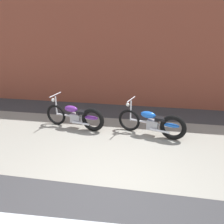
{
  "coord_description": "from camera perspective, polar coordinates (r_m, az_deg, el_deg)",
  "views": [
    {
      "loc": [
        0.64,
        -3.46,
        2.95
      ],
      "look_at": [
        -0.34,
        2.18,
        0.75
      ],
      "focal_mm": 35.4,
      "sensor_mm": 36.0,
      "label": 1
    }
  ],
  "objects": [
    {
      "name": "sidewalk_slab",
      "position": [
        6.03,
        2.49,
        -8.3
      ],
      "size": [
        36.0,
        3.5,
        0.01
      ],
      "primitive_type": "cube",
      "color": "gray",
      "rests_on": "ground"
    },
    {
      "name": "motorcycle_purple",
      "position": [
        6.84,
        -8.72,
        -1.17
      ],
      "size": [
        1.99,
        0.7,
        1.03
      ],
      "rotation": [
        0.0,
        0.0,
        2.94
      ],
      "color": "black",
      "rests_on": "ground"
    },
    {
      "name": "ground_plane",
      "position": [
        4.6,
        -0.51,
        -18.93
      ],
      "size": [
        80.0,
        80.0,
        0.0
      ],
      "primitive_type": "plane",
      "color": "#38383A"
    },
    {
      "name": "motorcycle_blue",
      "position": [
        6.41,
        11.19,
        -2.89
      ],
      "size": [
        1.95,
        0.8,
        1.03
      ],
      "rotation": [
        0.0,
        0.0,
        2.86
      ],
      "color": "black",
      "rests_on": "ground"
    },
    {
      "name": "brick_building_wall",
      "position": [
        8.69,
        5.93,
        19.45
      ],
      "size": [
        36.0,
        0.5,
        5.45
      ],
      "primitive_type": "cube",
      "color": "brown",
      "rests_on": "ground"
    }
  ]
}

